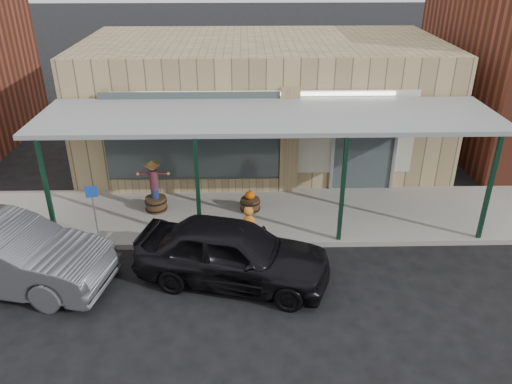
{
  "coord_description": "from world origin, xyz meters",
  "views": [
    {
      "loc": [
        -0.62,
        -8.91,
        7.13
      ],
      "look_at": [
        -0.35,
        2.6,
        1.33
      ],
      "focal_mm": 35.0,
      "sensor_mm": 36.0,
      "label": 1
    }
  ],
  "objects_px": {
    "handicap_sign": "(93,205)",
    "car_grey": "(4,254)",
    "barrel_pumpkin": "(250,203)",
    "parked_sedan": "(233,253)",
    "barrel_scarecrow": "(155,194)"
  },
  "relations": [
    {
      "from": "handicap_sign",
      "to": "car_grey",
      "type": "bearing_deg",
      "value": -142.84
    },
    {
      "from": "car_grey",
      "to": "handicap_sign",
      "type": "bearing_deg",
      "value": -30.72
    },
    {
      "from": "barrel_pumpkin",
      "to": "handicap_sign",
      "type": "relative_size",
      "value": 0.45
    },
    {
      "from": "car_grey",
      "to": "barrel_pumpkin",
      "type": "bearing_deg",
      "value": -49.36
    },
    {
      "from": "barrel_scarecrow",
      "to": "handicap_sign",
      "type": "bearing_deg",
      "value": -153.91
    },
    {
      "from": "barrel_pumpkin",
      "to": "parked_sedan",
      "type": "height_order",
      "value": "parked_sedan"
    },
    {
      "from": "parked_sedan",
      "to": "car_grey",
      "type": "relative_size",
      "value": 0.98
    },
    {
      "from": "handicap_sign",
      "to": "parked_sedan",
      "type": "height_order",
      "value": "handicap_sign"
    },
    {
      "from": "handicap_sign",
      "to": "car_grey",
      "type": "relative_size",
      "value": 0.31
    },
    {
      "from": "barrel_scarecrow",
      "to": "handicap_sign",
      "type": "xyz_separation_m",
      "value": [
        -1.3,
        -1.46,
        0.43
      ]
    },
    {
      "from": "barrel_scarecrow",
      "to": "barrel_pumpkin",
      "type": "distance_m",
      "value": 2.74
    },
    {
      "from": "parked_sedan",
      "to": "car_grey",
      "type": "height_order",
      "value": "car_grey"
    },
    {
      "from": "handicap_sign",
      "to": "car_grey",
      "type": "distance_m",
      "value": 2.39
    },
    {
      "from": "barrel_pumpkin",
      "to": "car_grey",
      "type": "height_order",
      "value": "car_grey"
    },
    {
      "from": "barrel_scarecrow",
      "to": "parked_sedan",
      "type": "distance_m",
      "value": 3.93
    }
  ]
}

